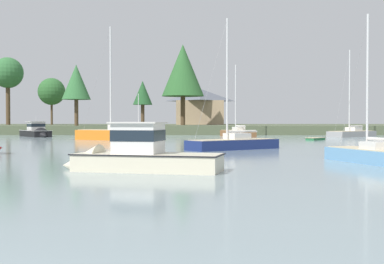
# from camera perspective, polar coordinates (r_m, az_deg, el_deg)

# --- Properties ---
(far_shore_bank) EXTENTS (166.78, 41.55, 1.37)m
(far_shore_bank) POSITION_cam_1_polar(r_m,az_deg,el_deg) (96.52, -1.85, 0.42)
(far_shore_bank) COLOR #4C563D
(far_shore_bank) RESTS_ON ground
(cruiser_cream) EXTENTS (7.62, 3.61, 4.21)m
(cruiser_cream) POSITION_cam_1_polar(r_m,az_deg,el_deg) (22.68, -6.88, -3.15)
(cruiser_cream) COLOR beige
(cruiser_cream) RESTS_ON ground
(sailboat_grey) EXTENTS (7.86, 7.39, 12.12)m
(sailboat_grey) POSITION_cam_1_polar(r_m,az_deg,el_deg) (71.89, 17.47, -0.31)
(sailboat_grey) COLOR gray
(sailboat_grey) RESTS_ON ground
(sailboat_wood) EXTENTS (4.50, 7.83, 10.36)m
(sailboat_wood) POSITION_cam_1_polar(r_m,az_deg,el_deg) (69.17, 5.11, -0.32)
(sailboat_wood) COLOR brown
(sailboat_wood) RESTS_ON ground
(sailboat_orange) EXTENTS (9.90, 6.83, 13.50)m
(sailboat_orange) POSITION_cam_1_polar(r_m,az_deg,el_deg) (57.50, -8.44, -0.61)
(sailboat_orange) COLOR orange
(sailboat_orange) RESTS_ON ground
(sailboat_skyblue) EXTENTS (3.68, 6.67, 8.31)m
(sailboat_skyblue) POSITION_cam_1_polar(r_m,az_deg,el_deg) (28.09, 19.60, -2.91)
(sailboat_skyblue) COLOR #669ECC
(sailboat_skyblue) RESTS_ON ground
(dinghy_green) EXTENTS (2.58, 2.68, 0.40)m
(dinghy_green) POSITION_cam_1_polar(r_m,az_deg,el_deg) (58.54, 13.64, -0.79)
(dinghy_green) COLOR #236B3D
(dinghy_green) RESTS_ON ground
(cruiser_black) EXTENTS (6.24, 7.35, 3.66)m
(cruiser_black) POSITION_cam_1_polar(r_m,az_deg,el_deg) (71.55, -16.93, -0.16)
(cruiser_black) COLOR black
(cruiser_black) RESTS_ON ground
(sailboat_navy) EXTENTS (7.43, 6.40, 10.41)m
(sailboat_navy) POSITION_cam_1_polar(r_m,az_deg,el_deg) (39.02, 4.65, -1.62)
(sailboat_navy) COLOR navy
(sailboat_navy) RESTS_ON ground
(shore_tree_far_left) EXTENTS (5.01, 5.01, 8.68)m
(shore_tree_far_left) POSITION_cam_1_polar(r_m,az_deg,el_deg) (98.19, -15.44, 4.37)
(shore_tree_far_left) COLOR brown
(shore_tree_far_left) RESTS_ON far_shore_bank
(shore_tree_far_right) EXTENTS (5.73, 5.73, 12.56)m
(shore_tree_far_right) POSITION_cam_1_polar(r_m,az_deg,el_deg) (101.34, -19.92, 6.17)
(shore_tree_far_right) COLOR brown
(shore_tree_far_right) RESTS_ON far_shore_bank
(shore_tree_center_left) EXTENTS (4.46, 4.46, 9.55)m
(shore_tree_center_left) POSITION_cam_1_polar(r_m,az_deg,el_deg) (81.93, -12.83, 5.42)
(shore_tree_center_left) COLOR brown
(shore_tree_center_left) RESTS_ON far_shore_bank
(shore_tree_right) EXTENTS (3.11, 3.11, 7.14)m
(shore_tree_right) POSITION_cam_1_polar(r_m,az_deg,el_deg) (81.85, -5.55, 4.31)
(shore_tree_right) COLOR brown
(shore_tree_right) RESTS_ON far_shore_bank
(shore_tree_inland_c) EXTENTS (7.26, 7.26, 13.86)m
(shore_tree_inland_c) POSITION_cam_1_polar(r_m,az_deg,el_deg) (87.85, -1.03, 6.89)
(shore_tree_inland_c) COLOR brown
(shore_tree_inland_c) RESTS_ON far_shore_bank
(cottage_eastern) EXTENTS (9.70, 10.65, 7.06)m
(cottage_eastern) POSITION_cam_1_polar(r_m,az_deg,el_deg) (100.49, 0.91, 2.93)
(cottage_eastern) COLOR tan
(cottage_eastern) RESTS_ON far_shore_bank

